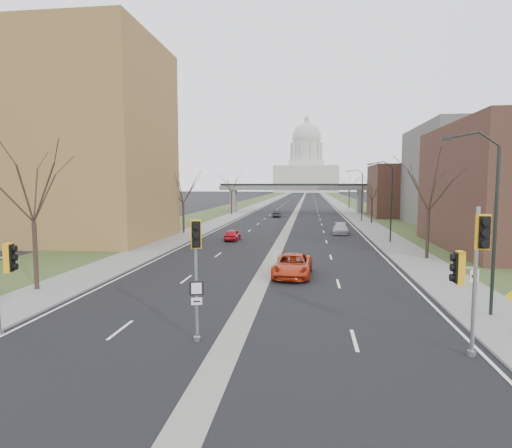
% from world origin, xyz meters
% --- Properties ---
extents(ground, '(700.00, 700.00, 0.00)m').
position_xyz_m(ground, '(0.00, 0.00, 0.00)').
color(ground, black).
rests_on(ground, ground).
extents(road_surface, '(20.00, 600.00, 0.01)m').
position_xyz_m(road_surface, '(0.00, 150.00, 0.01)').
color(road_surface, black).
rests_on(road_surface, ground).
extents(median_strip, '(1.20, 600.00, 0.02)m').
position_xyz_m(median_strip, '(0.00, 150.00, 0.00)').
color(median_strip, gray).
rests_on(median_strip, ground).
extents(sidewalk_right, '(4.00, 600.00, 0.12)m').
position_xyz_m(sidewalk_right, '(12.00, 150.00, 0.06)').
color(sidewalk_right, gray).
rests_on(sidewalk_right, ground).
extents(sidewalk_left, '(4.00, 600.00, 0.12)m').
position_xyz_m(sidewalk_left, '(-12.00, 150.00, 0.06)').
color(sidewalk_left, gray).
rests_on(sidewalk_left, ground).
extents(grass_verge_right, '(8.00, 600.00, 0.10)m').
position_xyz_m(grass_verge_right, '(18.00, 150.00, 0.05)').
color(grass_verge_right, '#304720').
rests_on(grass_verge_right, ground).
extents(grass_verge_left, '(8.00, 600.00, 0.10)m').
position_xyz_m(grass_verge_left, '(-18.00, 150.00, 0.05)').
color(grass_verge_left, '#304720').
rests_on(grass_verge_left, ground).
extents(apartment_building, '(25.00, 16.00, 22.00)m').
position_xyz_m(apartment_building, '(-26.00, 30.00, 11.00)').
color(apartment_building, olive).
rests_on(apartment_building, ground).
extents(commercial_block_mid, '(18.00, 22.00, 15.00)m').
position_xyz_m(commercial_block_mid, '(28.00, 52.00, 7.50)').
color(commercial_block_mid, '#63615B').
rests_on(commercial_block_mid, ground).
extents(commercial_block_far, '(14.00, 14.00, 10.00)m').
position_xyz_m(commercial_block_far, '(22.00, 70.00, 5.00)').
color(commercial_block_far, '#4B2E23').
rests_on(commercial_block_far, ground).
extents(pedestrian_bridge, '(34.00, 3.00, 6.45)m').
position_xyz_m(pedestrian_bridge, '(0.00, 80.00, 4.84)').
color(pedestrian_bridge, slate).
rests_on(pedestrian_bridge, ground).
extents(capitol, '(48.00, 42.00, 55.75)m').
position_xyz_m(capitol, '(0.00, 320.00, 18.60)').
color(capitol, beige).
rests_on(capitol, ground).
extents(streetlight_near, '(2.61, 0.20, 8.70)m').
position_xyz_m(streetlight_near, '(10.99, 6.00, 6.95)').
color(streetlight_near, black).
rests_on(streetlight_near, sidewalk_right).
extents(streetlight_mid, '(2.61, 0.20, 8.70)m').
position_xyz_m(streetlight_mid, '(10.99, 32.00, 6.95)').
color(streetlight_mid, black).
rests_on(streetlight_mid, sidewalk_right).
extents(streetlight_far, '(2.61, 0.20, 8.70)m').
position_xyz_m(streetlight_far, '(10.99, 58.00, 6.95)').
color(streetlight_far, black).
rests_on(streetlight_far, sidewalk_right).
extents(tree_left_a, '(7.20, 7.20, 9.40)m').
position_xyz_m(tree_left_a, '(-13.00, 8.00, 6.64)').
color(tree_left_a, '#382B21').
rests_on(tree_left_a, sidewalk_left).
extents(tree_left_b, '(6.75, 6.75, 8.81)m').
position_xyz_m(tree_left_b, '(-13.00, 38.00, 6.23)').
color(tree_left_b, '#382B21').
rests_on(tree_left_b, sidewalk_left).
extents(tree_left_c, '(7.65, 7.65, 9.99)m').
position_xyz_m(tree_left_c, '(-13.00, 72.00, 7.04)').
color(tree_left_c, '#382B21').
rests_on(tree_left_c, sidewalk_left).
extents(tree_right_a, '(7.20, 7.20, 9.40)m').
position_xyz_m(tree_right_a, '(13.00, 22.00, 6.64)').
color(tree_right_a, '#382B21').
rests_on(tree_right_a, sidewalk_right).
extents(tree_right_b, '(6.30, 6.30, 8.22)m').
position_xyz_m(tree_right_b, '(13.00, 55.00, 5.82)').
color(tree_right_b, '#382B21').
rests_on(tree_right_b, sidewalk_right).
extents(tree_right_c, '(7.65, 7.65, 9.99)m').
position_xyz_m(tree_right_c, '(13.00, 95.00, 7.04)').
color(tree_right_c, '#382B21').
rests_on(tree_right_c, sidewalk_right).
extents(signal_pole_median, '(0.67, 0.84, 5.02)m').
position_xyz_m(signal_pole_median, '(-1.26, 0.90, 3.49)').
color(signal_pole_median, gray).
rests_on(signal_pole_median, ground).
extents(signal_pole_right, '(0.97, 1.00, 5.55)m').
position_xyz_m(signal_pole_right, '(8.93, 0.75, 3.63)').
color(signal_pole_right, gray).
rests_on(signal_pole_right, ground).
extents(speed_limit_sign, '(0.45, 0.23, 2.25)m').
position_xyz_m(speed_limit_sign, '(10.84, 5.63, 1.67)').
color(speed_limit_sign, black).
rests_on(speed_limit_sign, sidewalk_right).
extents(car_left_near, '(1.51, 3.70, 1.26)m').
position_xyz_m(car_left_near, '(-5.50, 32.10, 0.63)').
color(car_left_near, red).
rests_on(car_left_near, ground).
extents(car_left_far, '(1.43, 4.05, 1.33)m').
position_xyz_m(car_left_far, '(-3.15, 66.80, 0.67)').
color(car_left_far, black).
rests_on(car_left_far, ground).
extents(car_right_near, '(2.77, 5.58, 1.52)m').
position_xyz_m(car_right_near, '(2.00, 14.02, 0.76)').
color(car_right_near, '#B53113').
rests_on(car_right_near, ground).
extents(car_right_mid, '(2.28, 4.88, 1.38)m').
position_xyz_m(car_right_mid, '(7.07, 39.98, 0.69)').
color(car_right_mid, '#AAAAB2').
rests_on(car_right_mid, ground).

